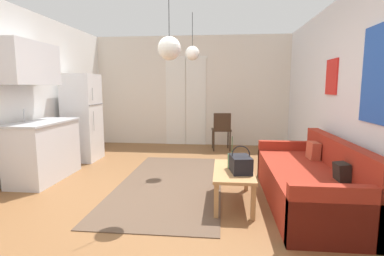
# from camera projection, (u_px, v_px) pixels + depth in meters

# --- Properties ---
(ground_plane) EXTENTS (5.27, 8.01, 0.10)m
(ground_plane) POSITION_uv_depth(u_px,v_px,m) (161.00, 204.00, 3.72)
(ground_plane) COLOR brown
(wall_back) EXTENTS (4.87, 0.13, 2.64)m
(wall_back) POSITION_uv_depth(u_px,v_px,m) (191.00, 91.00, 7.23)
(wall_back) COLOR silver
(wall_back) RESTS_ON ground_plane
(wall_right) EXTENTS (0.12, 7.61, 2.64)m
(wall_right) POSITION_uv_depth(u_px,v_px,m) (369.00, 96.00, 3.29)
(wall_right) COLOR silver
(wall_right) RESTS_ON ground_plane
(area_rug) EXTENTS (1.48, 3.08, 0.01)m
(area_rug) POSITION_uv_depth(u_px,v_px,m) (171.00, 183.00, 4.37)
(area_rug) COLOR brown
(area_rug) RESTS_ON ground_plane
(couch) EXTENTS (0.90, 2.19, 0.79)m
(couch) POSITION_uv_depth(u_px,v_px,m) (312.00, 183.00, 3.58)
(couch) COLOR maroon
(couch) RESTS_ON ground_plane
(coffee_table) EXTENTS (0.48, 1.00, 0.42)m
(coffee_table) POSITION_uv_depth(u_px,v_px,m) (233.00, 174.00, 3.60)
(coffee_table) COLOR #B27F4C
(coffee_table) RESTS_ON ground_plane
(bamboo_vase) EXTENTS (0.10, 0.10, 0.40)m
(bamboo_vase) POSITION_uv_depth(u_px,v_px,m) (232.00, 161.00, 3.65)
(bamboo_vase) COLOR #47704C
(bamboo_vase) RESTS_ON coffee_table
(handbag) EXTENTS (0.27, 0.37, 0.32)m
(handbag) POSITION_uv_depth(u_px,v_px,m) (241.00, 164.00, 3.47)
(handbag) COLOR black
(handbag) RESTS_ON coffee_table
(refrigerator) EXTENTS (0.60, 0.63, 1.67)m
(refrigerator) POSITION_uv_depth(u_px,v_px,m) (82.00, 118.00, 5.69)
(refrigerator) COLOR white
(refrigerator) RESTS_ON ground_plane
(kitchen_counter) EXTENTS (0.58, 1.22, 2.08)m
(kitchen_counter) POSITION_uv_depth(u_px,v_px,m) (41.00, 128.00, 4.48)
(kitchen_counter) COLOR silver
(kitchen_counter) RESTS_ON ground_plane
(accent_chair) EXTENTS (0.46, 0.44, 0.85)m
(accent_chair) POSITION_uv_depth(u_px,v_px,m) (222.00, 129.00, 6.60)
(accent_chair) COLOR #382619
(accent_chair) RESTS_ON ground_plane
(pendant_lamp_near) EXTENTS (0.26, 0.26, 0.92)m
(pendant_lamp_near) POSITION_uv_depth(u_px,v_px,m) (169.00, 48.00, 3.28)
(pendant_lamp_near) COLOR black
(pendant_lamp_far) EXTENTS (0.24, 0.24, 0.77)m
(pendant_lamp_far) POSITION_uv_depth(u_px,v_px,m) (192.00, 53.00, 4.92)
(pendant_lamp_far) COLOR black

